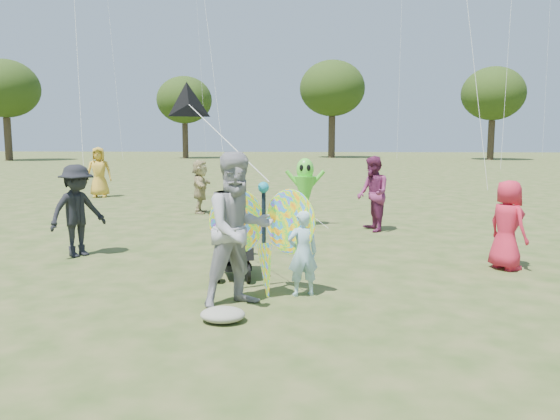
# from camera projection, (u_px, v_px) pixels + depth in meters

# --- Properties ---
(ground) EXTENTS (160.00, 160.00, 0.00)m
(ground) POSITION_uv_depth(u_px,v_px,m) (287.00, 305.00, 7.38)
(ground) COLOR #51592B
(ground) RESTS_ON ground
(child_girl) EXTENTS (0.52, 0.43, 1.24)m
(child_girl) POSITION_uv_depth(u_px,v_px,m) (303.00, 253.00, 7.75)
(child_girl) COLOR #99C6D9
(child_girl) RESTS_ON ground
(adult_man) EXTENTS (1.27, 1.22, 2.07)m
(adult_man) POSITION_uv_depth(u_px,v_px,m) (239.00, 230.00, 7.25)
(adult_man) COLOR #9B9AA0
(adult_man) RESTS_ON ground
(grey_bag) EXTENTS (0.56, 0.46, 0.18)m
(grey_bag) POSITION_uv_depth(u_px,v_px,m) (223.00, 315.00, 6.71)
(grey_bag) COLOR gray
(grey_bag) RESTS_ON ground
(crowd_a) EXTENTS (0.78, 0.89, 1.54)m
(crowd_a) POSITION_uv_depth(u_px,v_px,m) (507.00, 225.00, 9.32)
(crowd_a) COLOR red
(crowd_a) RESTS_ON ground
(crowd_b) EXTENTS (1.18, 1.30, 1.75)m
(crowd_b) POSITION_uv_depth(u_px,v_px,m) (77.00, 211.00, 10.32)
(crowd_b) COLOR black
(crowd_b) RESTS_ON ground
(crowd_d) EXTENTS (0.59, 1.51, 1.60)m
(crowd_d) POSITION_uv_depth(u_px,v_px,m) (200.00, 187.00, 16.31)
(crowd_d) COLOR tan
(crowd_d) RESTS_ON ground
(crowd_e) EXTENTS (0.88, 1.02, 1.82)m
(crowd_e) POSITION_uv_depth(u_px,v_px,m) (373.00, 194.00, 13.11)
(crowd_e) COLOR #752753
(crowd_e) RESTS_ON ground
(crowd_g) EXTENTS (1.05, 0.82, 1.90)m
(crowd_g) POSITION_uv_depth(u_px,v_px,m) (99.00, 172.00, 20.65)
(crowd_g) COLOR gold
(crowd_g) RESTS_ON ground
(jogging_stroller) EXTENTS (0.68, 1.12, 1.09)m
(jogging_stroller) POSITION_uv_depth(u_px,v_px,m) (236.00, 239.00, 8.84)
(jogging_stroller) COLOR black
(jogging_stroller) RESTS_ON ground
(butterfly_kite) EXTENTS (1.74, 0.75, 1.83)m
(butterfly_kite) POSITION_uv_depth(u_px,v_px,m) (264.00, 237.00, 7.84)
(butterfly_kite) COLOR #F62660
(butterfly_kite) RESTS_ON ground
(delta_kite_rig) EXTENTS (2.00, 2.41, 1.56)m
(delta_kite_rig) POSITION_uv_depth(u_px,v_px,m) (189.00, 105.00, 9.24)
(delta_kite_rig) COLOR black
(delta_kite_rig) RESTS_ON ground
(alien_kite) EXTENTS (1.12, 0.69, 1.74)m
(alien_kite) POSITION_uv_depth(u_px,v_px,m) (305.00, 188.00, 13.93)
(alien_kite) COLOR #51DF34
(alien_kite) RESTS_ON ground
(tree_line) EXTENTS (91.78, 33.60, 10.79)m
(tree_line) POSITION_uv_depth(u_px,v_px,m) (353.00, 88.00, 50.73)
(tree_line) COLOR #3A2D21
(tree_line) RESTS_ON ground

